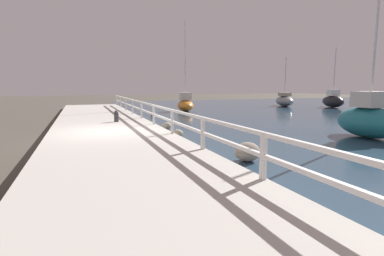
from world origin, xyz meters
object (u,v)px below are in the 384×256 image
at_px(sailboat_teal, 369,119).
at_px(sailboat_gray, 284,100).
at_px(mooring_bollard, 116,116).
at_px(sailboat_black, 333,100).
at_px(sailboat_orange, 185,104).

bearing_deg(sailboat_teal, sailboat_gray, 66.35).
xyz_separation_m(mooring_bollard, sailboat_black, (21.71, 7.76, 0.07)).
bearing_deg(sailboat_gray, sailboat_teal, -97.30).
height_order(sailboat_orange, sailboat_teal, sailboat_orange).
xyz_separation_m(mooring_bollard, sailboat_teal, (9.27, -6.30, 0.13)).
relative_size(mooring_bollard, sailboat_black, 0.10).
distance_m(sailboat_black, sailboat_teal, 18.78).
xyz_separation_m(sailboat_black, sailboat_teal, (-12.45, -14.07, 0.07)).
bearing_deg(sailboat_orange, mooring_bollard, -115.32).
relative_size(sailboat_gray, sailboat_teal, 0.77).
distance_m(mooring_bollard, sailboat_gray, 21.44).
xyz_separation_m(sailboat_orange, sailboat_teal, (2.64, -14.95, 0.12)).
xyz_separation_m(sailboat_black, sailboat_orange, (-15.08, 0.89, -0.06)).
height_order(sailboat_black, sailboat_gray, sailboat_black).
bearing_deg(sailboat_teal, mooring_bollard, 150.07).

